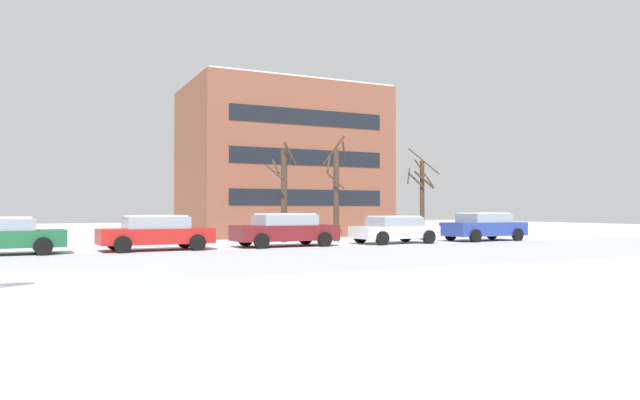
{
  "coord_description": "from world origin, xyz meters",
  "views": [
    {
      "loc": [
        0.33,
        -14.7,
        1.62
      ],
      "look_at": [
        10.09,
        5.51,
        1.98
      ],
      "focal_mm": 33.28,
      "sensor_mm": 36.0,
      "label": 1
    }
  ],
  "objects_px": {
    "parked_car_maroon": "(285,229)",
    "parked_car_blue": "(484,226)",
    "parked_car_red": "(156,232)",
    "parked_car_white": "(394,229)"
  },
  "relations": [
    {
      "from": "parked_car_red",
      "to": "parked_car_blue",
      "type": "height_order",
      "value": "parked_car_blue"
    },
    {
      "from": "parked_car_blue",
      "to": "parked_car_white",
      "type": "bearing_deg",
      "value": -179.0
    },
    {
      "from": "parked_car_maroon",
      "to": "parked_car_blue",
      "type": "height_order",
      "value": "parked_car_blue"
    },
    {
      "from": "parked_car_blue",
      "to": "parked_car_red",
      "type": "bearing_deg",
      "value": 179.98
    },
    {
      "from": "parked_car_red",
      "to": "parked_car_white",
      "type": "xyz_separation_m",
      "value": [
        11.11,
        -0.1,
        -0.03
      ]
    },
    {
      "from": "parked_car_red",
      "to": "parked_car_blue",
      "type": "distance_m",
      "value": 16.66
    },
    {
      "from": "parked_car_red",
      "to": "parked_car_blue",
      "type": "xyz_separation_m",
      "value": [
        16.66,
        -0.01,
        0.03
      ]
    },
    {
      "from": "parked_car_maroon",
      "to": "parked_car_blue",
      "type": "bearing_deg",
      "value": -0.44
    },
    {
      "from": "parked_car_red",
      "to": "parked_car_white",
      "type": "distance_m",
      "value": 11.11
    },
    {
      "from": "parked_car_maroon",
      "to": "parked_car_blue",
      "type": "relative_size",
      "value": 1.03
    }
  ]
}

